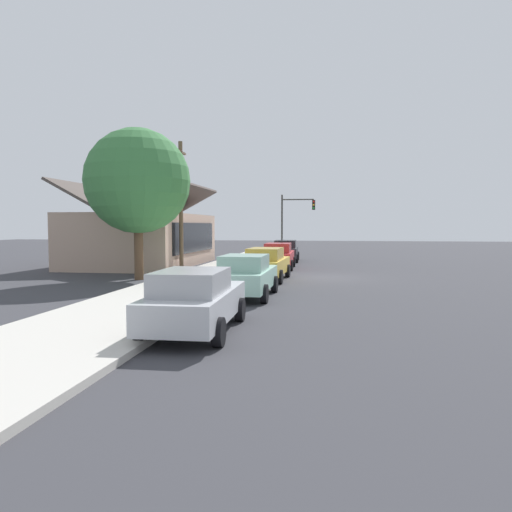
{
  "coord_description": "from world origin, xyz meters",
  "views": [
    {
      "loc": [
        -24.72,
        -0.43,
        2.66
      ],
      "look_at": [
        -0.87,
        3.32,
        1.12
      ],
      "focal_mm": 33.56,
      "sensor_mm": 36.0,
      "label": 1
    }
  ],
  "objects_px": {
    "car_silver": "(195,300)",
    "car_charcoal": "(286,250)",
    "car_cherry": "(278,256)",
    "shade_tree": "(138,181)",
    "car_mustard": "(266,264)",
    "utility_pole_wooden": "(181,204)",
    "car_seafoam": "(246,276)",
    "traffic_light_main": "(295,215)",
    "fire_hydrant_red": "(261,258)"
  },
  "relations": [
    {
      "from": "shade_tree",
      "to": "fire_hydrant_red",
      "type": "distance_m",
      "value": 11.38
    },
    {
      "from": "utility_pole_wooden",
      "to": "car_silver",
      "type": "bearing_deg",
      "value": -161.04
    },
    {
      "from": "car_seafoam",
      "to": "car_mustard",
      "type": "xyz_separation_m",
      "value": [
        5.58,
        -0.01,
        0.0
      ]
    },
    {
      "from": "car_cherry",
      "to": "shade_tree",
      "type": "height_order",
      "value": "shade_tree"
    },
    {
      "from": "car_cherry",
      "to": "fire_hydrant_red",
      "type": "distance_m",
      "value": 2.83
    },
    {
      "from": "car_cherry",
      "to": "traffic_light_main",
      "type": "bearing_deg",
      "value": -2.72
    },
    {
      "from": "car_charcoal",
      "to": "traffic_light_main",
      "type": "bearing_deg",
      "value": -7.17
    },
    {
      "from": "fire_hydrant_red",
      "to": "utility_pole_wooden",
      "type": "bearing_deg",
      "value": 140.42
    },
    {
      "from": "traffic_light_main",
      "to": "fire_hydrant_red",
      "type": "height_order",
      "value": "traffic_light_main"
    },
    {
      "from": "shade_tree",
      "to": "car_seafoam",
      "type": "bearing_deg",
      "value": -128.3
    },
    {
      "from": "shade_tree",
      "to": "utility_pole_wooden",
      "type": "bearing_deg",
      "value": -8.69
    },
    {
      "from": "car_charcoal",
      "to": "shade_tree",
      "type": "distance_m",
      "value": 14.96
    },
    {
      "from": "car_seafoam",
      "to": "car_mustard",
      "type": "relative_size",
      "value": 0.93
    },
    {
      "from": "car_mustard",
      "to": "shade_tree",
      "type": "bearing_deg",
      "value": 97.69
    },
    {
      "from": "car_silver",
      "to": "car_mustard",
      "type": "distance_m",
      "value": 11.55
    },
    {
      "from": "car_cherry",
      "to": "utility_pole_wooden",
      "type": "bearing_deg",
      "value": 112.5
    },
    {
      "from": "utility_pole_wooden",
      "to": "car_mustard",
      "type": "bearing_deg",
      "value": -125.37
    },
    {
      "from": "car_cherry",
      "to": "traffic_light_main",
      "type": "height_order",
      "value": "traffic_light_main"
    },
    {
      "from": "car_seafoam",
      "to": "utility_pole_wooden",
      "type": "relative_size",
      "value": 0.59
    },
    {
      "from": "traffic_light_main",
      "to": "car_seafoam",
      "type": "bearing_deg",
      "value": 179.68
    },
    {
      "from": "car_charcoal",
      "to": "utility_pole_wooden",
      "type": "distance_m",
      "value": 10.51
    },
    {
      "from": "traffic_light_main",
      "to": "fire_hydrant_red",
      "type": "distance_m",
      "value": 8.53
    },
    {
      "from": "utility_pole_wooden",
      "to": "traffic_light_main",
      "type": "bearing_deg",
      "value": -24.11
    },
    {
      "from": "car_seafoam",
      "to": "shade_tree",
      "type": "xyz_separation_m",
      "value": [
        4.93,
        6.24,
        3.99
      ]
    },
    {
      "from": "car_mustard",
      "to": "car_silver",
      "type": "bearing_deg",
      "value": -179.42
    },
    {
      "from": "car_cherry",
      "to": "utility_pole_wooden",
      "type": "height_order",
      "value": "utility_pole_wooden"
    },
    {
      "from": "car_silver",
      "to": "car_cherry",
      "type": "xyz_separation_m",
      "value": [
        17.9,
        -0.12,
        -0.0
      ]
    },
    {
      "from": "car_mustard",
      "to": "traffic_light_main",
      "type": "relative_size",
      "value": 0.92
    },
    {
      "from": "car_silver",
      "to": "car_charcoal",
      "type": "bearing_deg",
      "value": -1.37
    },
    {
      "from": "car_cherry",
      "to": "shade_tree",
      "type": "relative_size",
      "value": 0.63
    },
    {
      "from": "car_silver",
      "to": "traffic_light_main",
      "type": "height_order",
      "value": "traffic_light_main"
    },
    {
      "from": "car_charcoal",
      "to": "shade_tree",
      "type": "height_order",
      "value": "shade_tree"
    },
    {
      "from": "car_mustard",
      "to": "fire_hydrant_red",
      "type": "relative_size",
      "value": 6.77
    },
    {
      "from": "shade_tree",
      "to": "utility_pole_wooden",
      "type": "distance_m",
      "value": 4.73
    },
    {
      "from": "car_silver",
      "to": "traffic_light_main",
      "type": "bearing_deg",
      "value": -2.08
    },
    {
      "from": "shade_tree",
      "to": "utility_pole_wooden",
      "type": "relative_size",
      "value": 0.98
    },
    {
      "from": "car_mustard",
      "to": "utility_pole_wooden",
      "type": "distance_m",
      "value": 7.48
    },
    {
      "from": "car_charcoal",
      "to": "utility_pole_wooden",
      "type": "relative_size",
      "value": 0.62
    },
    {
      "from": "car_cherry",
      "to": "car_seafoam",
      "type": "bearing_deg",
      "value": 179.02
    },
    {
      "from": "traffic_light_main",
      "to": "utility_pole_wooden",
      "type": "height_order",
      "value": "utility_pole_wooden"
    },
    {
      "from": "car_seafoam",
      "to": "fire_hydrant_red",
      "type": "bearing_deg",
      "value": 6.71
    },
    {
      "from": "car_seafoam",
      "to": "shade_tree",
      "type": "relative_size",
      "value": 0.6
    },
    {
      "from": "car_silver",
      "to": "shade_tree",
      "type": "height_order",
      "value": "shade_tree"
    },
    {
      "from": "fire_hydrant_red",
      "to": "traffic_light_main",
      "type": "bearing_deg",
      "value": -12.0
    },
    {
      "from": "car_cherry",
      "to": "car_charcoal",
      "type": "xyz_separation_m",
      "value": [
        6.1,
        0.12,
        -0.0
      ]
    },
    {
      "from": "traffic_light_main",
      "to": "utility_pole_wooden",
      "type": "relative_size",
      "value": 0.69
    },
    {
      "from": "car_seafoam",
      "to": "car_cherry",
      "type": "bearing_deg",
      "value": 1.09
    },
    {
      "from": "car_mustard",
      "to": "utility_pole_wooden",
      "type": "bearing_deg",
      "value": 56.33
    },
    {
      "from": "car_mustard",
      "to": "utility_pole_wooden",
      "type": "relative_size",
      "value": 0.64
    },
    {
      "from": "shade_tree",
      "to": "fire_hydrant_red",
      "type": "height_order",
      "value": "shade_tree"
    }
  ]
}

